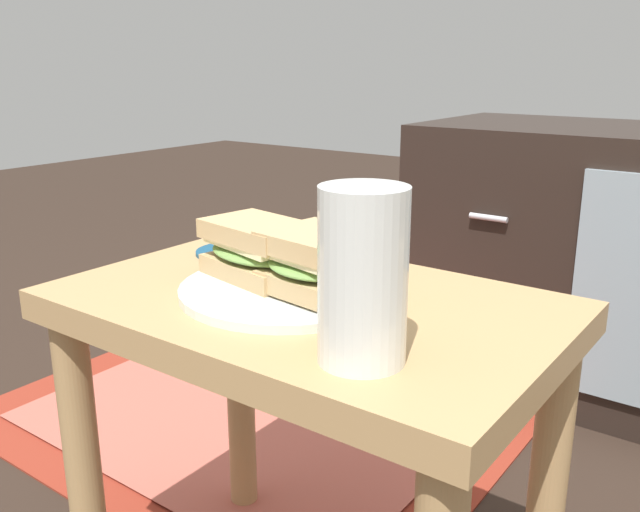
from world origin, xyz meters
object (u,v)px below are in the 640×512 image
sandwich_front (257,250)px  plate (288,289)px  beer_glass (363,277)px  sandwich_back (321,262)px  coaster (231,252)px

sandwich_front → plate: bearing=-1.7°
plate → sandwich_front: 0.06m
plate → beer_glass: (0.16, -0.10, 0.07)m
plate → sandwich_back: bearing=-1.7°
plate → sandwich_back: sandwich_back is taller
sandwich_front → coaster: sandwich_front is taller
sandwich_back → coaster: size_ratio=1.42×
sandwich_front → coaster: bearing=145.8°
plate → sandwich_front: bearing=178.3°
sandwich_back → beer_glass: size_ratio=0.87×
plate → beer_glass: size_ratio=1.58×
sandwich_back → sandwich_front: bearing=178.3°
sandwich_back → coaster: 0.23m
sandwich_front → sandwich_back: sandwich_back is taller
sandwich_front → coaster: size_ratio=1.59×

